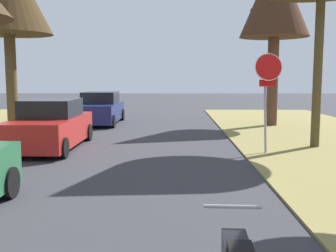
{
  "coord_description": "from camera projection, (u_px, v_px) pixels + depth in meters",
  "views": [
    {
      "loc": [
        1.6,
        1.81,
        2.29
      ],
      "look_at": [
        1.43,
        10.83,
        1.2
      ],
      "focal_mm": 43.38,
      "sensor_mm": 36.0,
      "label": 1
    }
  ],
  "objects": [
    {
      "name": "stop_sign_far",
      "position": [
        268.0,
        81.0,
        11.88
      ],
      "size": [
        0.81,
        0.56,
        2.94
      ],
      "color": "#9EA0A5",
      "rests_on": "grass_verge_right"
    },
    {
      "name": "parked_sedan_navy",
      "position": [
        100.0,
        109.0,
        20.05
      ],
      "size": [
        1.94,
        4.4,
        1.57
      ],
      "color": "navy",
      "rests_on": "ground"
    },
    {
      "name": "parked_sedan_red",
      "position": [
        50.0,
        126.0,
        13.11
      ],
      "size": [
        1.94,
        4.4,
        1.57
      ],
      "color": "red",
      "rests_on": "ground"
    }
  ]
}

